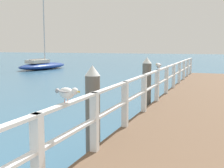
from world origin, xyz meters
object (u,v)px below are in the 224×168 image
seagull_background (158,65)px  seagull_foreground (67,93)px  dock_piling_far (147,86)px  dock_piling_near (93,113)px  boat_1 (43,65)px

seagull_background → seagull_foreground: bearing=94.4°
seagull_foreground → dock_piling_far: bearing=-151.5°
dock_piling_near → boat_1: size_ratio=0.24×
dock_piling_near → dock_piling_far: (0.00, 4.26, 0.00)m
seagull_foreground → boat_1: boat_1 is taller
seagull_background → boat_1: 20.28m
seagull_foreground → seagull_background: (-0.01, 5.90, 0.00)m
dock_piling_far → boat_1: bearing=132.3°
dock_piling_near → boat_1: bearing=125.3°
seagull_foreground → dock_piling_near: bearing=-142.4°
dock_piling_near → seagull_background: dock_piling_near is taller
dock_piling_near → dock_piling_far: same height
seagull_foreground → boat_1: bearing=-121.5°
dock_piling_near → seagull_foreground: bearing=-77.2°
dock_piling_far → seagull_foreground: 6.01m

